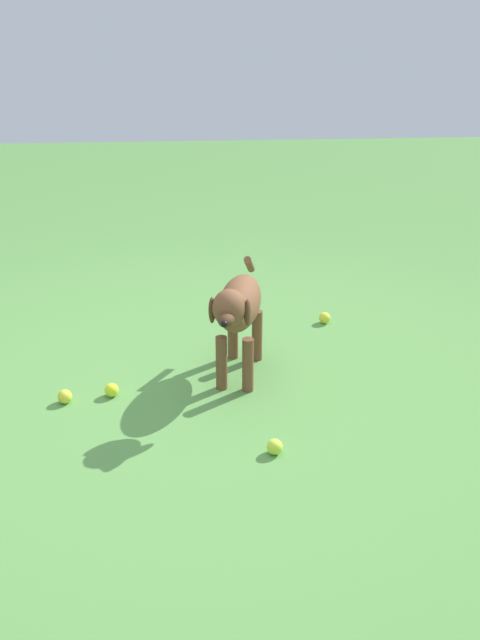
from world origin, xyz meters
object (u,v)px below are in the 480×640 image
at_px(tennis_ball_1, 275,447).
at_px(dog, 238,308).
at_px(tennis_ball_0, 112,390).
at_px(tennis_ball_2, 325,318).
at_px(tennis_ball_3, 65,397).

bearing_deg(tennis_ball_1, dog, -81.46).
bearing_deg(tennis_ball_0, tennis_ball_1, 143.54).
xyz_separation_m(dog, tennis_ball_0, (0.61, 0.13, -0.34)).
distance_m(dog, tennis_ball_2, 0.90).
height_order(tennis_ball_0, tennis_ball_1, same).
distance_m(tennis_ball_0, tennis_ball_1, 0.88).
bearing_deg(tennis_ball_1, tennis_ball_2, -109.55).
relative_size(dog, tennis_ball_1, 12.48).
bearing_deg(tennis_ball_1, tennis_ball_3, -27.53).
bearing_deg(tennis_ball_2, tennis_ball_3, 30.04).
distance_m(tennis_ball_2, tennis_ball_3, 1.58).
bearing_deg(dog, tennis_ball_3, -64.50).
xyz_separation_m(dog, tennis_ball_1, (-0.10, 0.66, -0.34)).
height_order(dog, tennis_ball_2, dog).
bearing_deg(tennis_ball_3, tennis_ball_2, -149.96).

